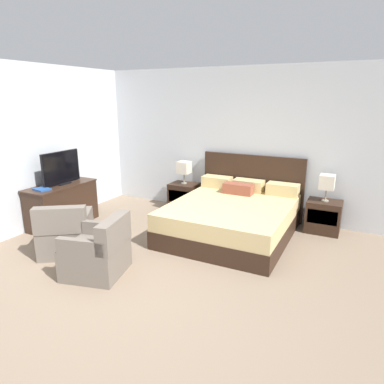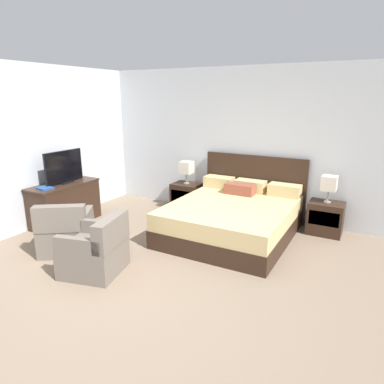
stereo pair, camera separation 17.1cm
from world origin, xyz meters
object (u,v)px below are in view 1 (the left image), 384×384
at_px(bed, 233,216).
at_px(table_lamp_right, 327,182).
at_px(nightstand_right, 323,217).
at_px(armchair_by_window, 66,234).
at_px(nightstand_left, 184,197).
at_px(book_red_cover, 42,189).
at_px(tv, 61,168).
at_px(table_lamp_left, 184,168).
at_px(dresser, 62,204).
at_px(armchair_companion, 99,253).

relative_size(bed, table_lamp_right, 4.85).
relative_size(nightstand_right, armchair_by_window, 0.56).
xyz_separation_m(nightstand_left, book_red_cover, (-1.47, -2.09, 0.47)).
height_order(table_lamp_right, tv, tv).
height_order(nightstand_right, table_lamp_left, table_lamp_left).
height_order(bed, dresser, bed).
bearing_deg(book_red_cover, bed, 25.58).
bearing_deg(nightstand_left, armchair_by_window, -102.87).
relative_size(bed, nightstand_left, 3.94).
distance_m(table_lamp_left, armchair_companion, 2.83).
bearing_deg(nightstand_right, bed, -149.64).
bearing_deg(nightstand_right, table_lamp_left, 179.97).
bearing_deg(nightstand_right, book_red_cover, -152.85).
bearing_deg(armchair_by_window, book_red_cover, 155.17).
relative_size(nightstand_left, dresser, 0.44).
bearing_deg(nightstand_left, bed, -30.39).
bearing_deg(dresser, table_lamp_left, 48.90).
relative_size(tv, armchair_companion, 0.93).
xyz_separation_m(table_lamp_right, armchair_companion, (-2.34, -2.76, -0.56)).
distance_m(bed, nightstand_left, 1.51).
relative_size(table_lamp_left, table_lamp_right, 1.00).
xyz_separation_m(nightstand_left, table_lamp_left, (0.00, 0.00, 0.58)).
height_order(nightstand_right, dresser, dresser).
height_order(nightstand_right, tv, tv).
bearing_deg(nightstand_right, armchair_companion, -130.39).
height_order(table_lamp_left, armchair_companion, table_lamp_left).
bearing_deg(nightstand_right, dresser, -157.41).
relative_size(nightstand_right, tv, 0.70).
xyz_separation_m(table_lamp_left, armchair_by_window, (-0.57, -2.50, -0.56)).
bearing_deg(table_lamp_right, dresser, -157.39).
bearing_deg(bed, tv, -162.37).
distance_m(nightstand_left, table_lamp_left, 0.58).
distance_m(table_lamp_right, dresser, 4.45).
distance_m(bed, table_lamp_left, 1.60).
bearing_deg(dresser, nightstand_right, 22.59).
bearing_deg(armchair_by_window, nightstand_right, 38.24).
relative_size(nightstand_right, armchair_companion, 0.65).
height_order(dresser, book_red_cover, book_red_cover).
xyz_separation_m(nightstand_right, dresser, (-4.09, -1.70, 0.11)).
bearing_deg(armchair_companion, bed, 62.39).
distance_m(bed, dresser, 2.94).
relative_size(nightstand_right, dresser, 0.44).
height_order(tv, book_red_cover, tv).
distance_m(nightstand_left, table_lamp_right, 2.67).
distance_m(tv, armchair_by_window, 1.44).
height_order(bed, table_lamp_left, bed).
bearing_deg(bed, table_lamp_left, 149.56).
xyz_separation_m(table_lamp_right, book_red_cover, (-4.07, -2.09, -0.11)).
xyz_separation_m(nightstand_right, armchair_by_window, (-3.17, -2.50, 0.02)).
relative_size(nightstand_left, armchair_companion, 0.65).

